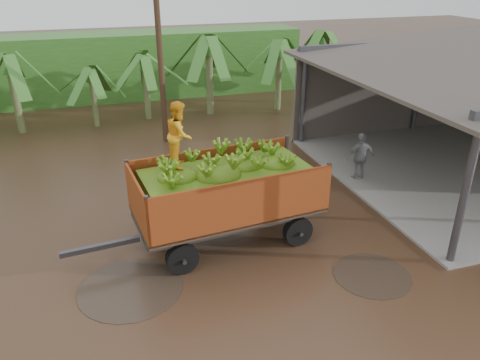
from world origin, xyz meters
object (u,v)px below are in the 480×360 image
banana_trailer (226,190)px  utility_pole (159,36)px  man_grey (361,157)px  man_blue (277,172)px

banana_trailer → utility_pole: bearing=86.5°
man_grey → banana_trailer: bearing=24.3°
man_grey → utility_pole: utility_pole is taller
man_grey → man_blue: bearing=10.4°
man_grey → utility_pole: (-5.95, 6.11, 3.56)m
utility_pole → man_grey: bearing=-45.7°
utility_pole → man_blue: bearing=-68.8°
banana_trailer → man_grey: (5.61, 2.38, -0.62)m
man_blue → utility_pole: (-2.58, 6.65, 3.47)m
man_blue → utility_pole: bearing=-61.2°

